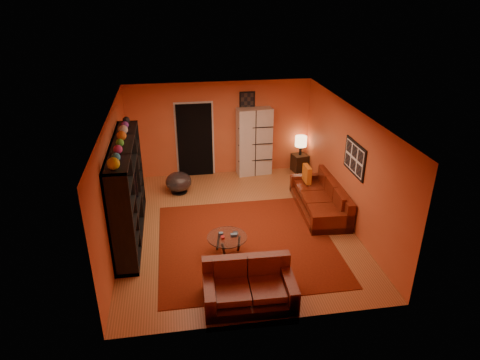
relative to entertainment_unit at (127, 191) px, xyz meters
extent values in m
plane|color=#97582E|center=(2.27, 0.00, -1.05)|extent=(6.00, 6.00, 0.00)
plane|color=white|center=(2.27, 0.00, 1.55)|extent=(6.00, 6.00, 0.00)
plane|color=#CD552D|center=(2.27, 3.00, 0.25)|extent=(6.00, 0.00, 6.00)
plane|color=#CD552D|center=(2.27, -3.00, 0.25)|extent=(6.00, 0.00, 6.00)
plane|color=#CD552D|center=(-0.23, 0.00, 0.25)|extent=(0.00, 6.00, 6.00)
plane|color=#CD552D|center=(4.78, 0.00, 0.25)|extent=(0.00, 6.00, 6.00)
cube|color=#59170A|center=(2.38, -0.70, -1.04)|extent=(3.60, 3.60, 0.01)
cube|color=black|center=(1.57, 2.96, -0.03)|extent=(0.95, 0.10, 2.04)
cube|color=black|center=(4.75, -0.30, 0.55)|extent=(0.03, 1.00, 0.70)
cube|color=black|center=(3.02, 2.98, 1.00)|extent=(0.42, 0.03, 0.52)
cube|color=black|center=(0.00, 0.00, 0.00)|extent=(0.45, 3.00, 2.10)
imported|color=black|center=(0.05, -0.03, -0.06)|extent=(0.95, 0.12, 0.55)
cube|color=#52160A|center=(4.32, 0.43, -0.89)|extent=(1.03, 2.30, 0.32)
cube|color=#52160A|center=(4.70, 0.41, -0.62)|extent=(0.29, 2.26, 0.85)
cube|color=#52160A|center=(4.27, -0.61, -0.74)|extent=(0.93, 0.23, 0.62)
cube|color=#52160A|center=(4.38, 1.46, -0.74)|extent=(0.93, 0.23, 0.62)
cube|color=#52160A|center=(4.25, -0.20, -0.58)|extent=(0.73, 0.65, 0.12)
cube|color=#52160A|center=(4.29, 0.43, -0.58)|extent=(0.73, 0.65, 0.12)
cube|color=#52160A|center=(4.32, 1.06, -0.58)|extent=(0.73, 0.65, 0.12)
cube|color=#52160A|center=(2.12, -2.50, -0.89)|extent=(1.56, 0.97, 0.32)
cube|color=#52160A|center=(2.13, -2.13, -0.62)|extent=(1.54, 0.23, 0.85)
cube|color=#52160A|center=(2.79, -2.52, -0.74)|extent=(0.21, 0.93, 0.62)
cube|color=#52160A|center=(1.44, -2.48, -0.74)|extent=(0.21, 0.93, 0.62)
cube|color=#52160A|center=(2.41, -2.55, -0.58)|extent=(0.59, 0.72, 0.12)
cube|color=#52160A|center=(1.82, -2.53, -0.58)|extent=(0.59, 0.72, 0.12)
cube|color=orange|center=(4.22, 1.15, -0.42)|extent=(0.12, 0.42, 0.42)
cylinder|color=silver|center=(1.93, -1.04, -0.65)|extent=(0.79, 0.79, 0.02)
cylinder|color=black|center=(2.18, -1.00, -0.85)|extent=(0.05, 0.05, 0.38)
cylinder|color=black|center=(1.78, -0.85, -0.85)|extent=(0.05, 0.05, 0.38)
cylinder|color=black|center=(1.84, -1.27, -0.85)|extent=(0.05, 0.05, 0.38)
cube|color=beige|center=(3.20, 2.80, -0.10)|extent=(0.98, 0.51, 1.89)
cylinder|color=black|center=(1.06, 1.90, -1.03)|extent=(0.44, 0.44, 0.03)
cylinder|color=black|center=(1.06, 1.90, -0.95)|extent=(0.06, 0.06, 0.15)
ellipsoid|color=#413A3A|center=(1.06, 1.90, -0.75)|extent=(0.67, 0.67, 0.50)
cube|color=black|center=(4.53, 2.75, -0.80)|extent=(0.47, 0.47, 0.50)
cylinder|color=black|center=(4.53, 2.75, -0.42)|extent=(0.08, 0.08, 0.26)
cylinder|color=#FFD18C|center=(4.53, 2.75, -0.15)|extent=(0.33, 0.33, 0.28)
camera|label=1|loc=(1.06, -8.15, 3.94)|focal=32.00mm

